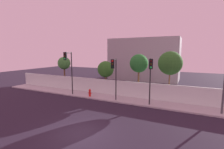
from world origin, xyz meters
name	(u,v)px	position (x,y,z in m)	size (l,w,h in m)	color
ground_plane	(80,133)	(0.00, 0.00, 0.00)	(80.00, 80.00, 0.00)	#261D2C
sidewalk	(125,100)	(0.00, 8.20, 0.07)	(36.00, 2.40, 0.15)	#B1B1B1
perimeter_wall	(129,89)	(0.00, 9.49, 1.05)	(36.00, 0.18, 1.80)	silver
traffic_light_left	(114,71)	(-0.67, 6.78, 3.45)	(0.52, 1.66, 4.49)	black
traffic_light_center	(69,64)	(-6.64, 6.82, 3.93)	(0.54, 1.67, 5.20)	black
traffic_light_right	(151,72)	(3.02, 6.84, 3.51)	(0.56, 1.55, 4.59)	black
fire_hydrant	(90,92)	(-4.19, 7.51, 0.61)	(0.44, 0.26, 0.87)	red
roadside_tree_leftmost	(64,63)	(-10.74, 10.61, 3.67)	(1.88, 1.88, 4.65)	brown
roadside_tree_midleft	(106,69)	(-3.70, 10.61, 3.10)	(2.14, 2.14, 4.19)	brown
roadside_tree_midright	(139,64)	(0.79, 10.61, 3.99)	(2.19, 2.19, 5.12)	brown
roadside_tree_rightmost	(170,63)	(4.31, 10.61, 4.13)	(2.61, 2.61, 5.45)	brown
low_building_distant	(144,59)	(-1.96, 23.49, 3.98)	(13.14, 6.00, 7.96)	#A3A3A3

